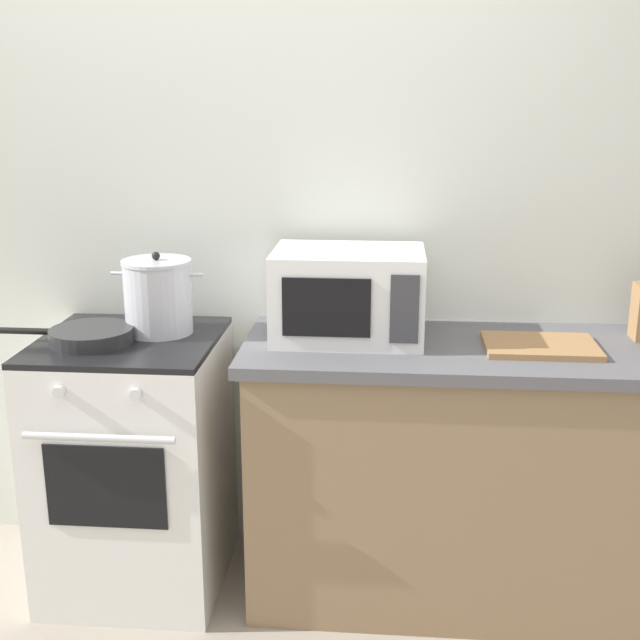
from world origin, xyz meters
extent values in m
cube|color=silver|center=(0.30, 0.97, 1.25)|extent=(4.40, 0.10, 2.50)
cube|color=#8C7051|center=(0.90, 0.62, 0.44)|extent=(1.64, 0.56, 0.88)
cube|color=#59595E|center=(0.90, 0.62, 0.90)|extent=(1.70, 0.60, 0.04)
cube|color=white|center=(-0.35, 0.60, 0.45)|extent=(0.60, 0.60, 0.90)
cube|color=black|center=(-0.35, 0.60, 0.91)|extent=(0.60, 0.60, 0.02)
cube|color=black|center=(-0.35, 0.30, 0.52)|extent=(0.39, 0.01, 0.28)
cylinder|color=silver|center=(-0.35, 0.27, 0.70)|extent=(0.48, 0.02, 0.02)
cylinder|color=silver|center=(-0.47, 0.29, 0.84)|extent=(0.04, 0.02, 0.04)
cylinder|color=silver|center=(-0.23, 0.29, 0.84)|extent=(0.04, 0.02, 0.04)
cylinder|color=silver|center=(-0.26, 0.68, 1.04)|extent=(0.23, 0.23, 0.24)
cylinder|color=silver|center=(-0.26, 0.68, 1.17)|extent=(0.24, 0.24, 0.01)
sphere|color=black|center=(-0.26, 0.68, 1.19)|extent=(0.03, 0.03, 0.03)
cylinder|color=silver|center=(-0.39, 0.68, 1.13)|extent=(0.05, 0.01, 0.01)
cylinder|color=silver|center=(-0.12, 0.68, 1.13)|extent=(0.05, 0.01, 0.01)
cylinder|color=#28282B|center=(-0.45, 0.54, 0.95)|extent=(0.28, 0.28, 0.05)
cylinder|color=black|center=(-0.69, 0.54, 0.96)|extent=(0.20, 0.02, 0.02)
cube|color=white|center=(0.39, 0.68, 1.07)|extent=(0.50, 0.36, 0.30)
cube|color=black|center=(0.33, 0.50, 1.07)|extent=(0.28, 0.01, 0.19)
cube|color=#38383D|center=(0.58, 0.50, 1.07)|extent=(0.09, 0.01, 0.22)
cube|color=#997047|center=(1.02, 0.60, 0.93)|extent=(0.36, 0.26, 0.02)
camera|label=1|loc=(0.53, -1.98, 1.73)|focal=45.97mm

